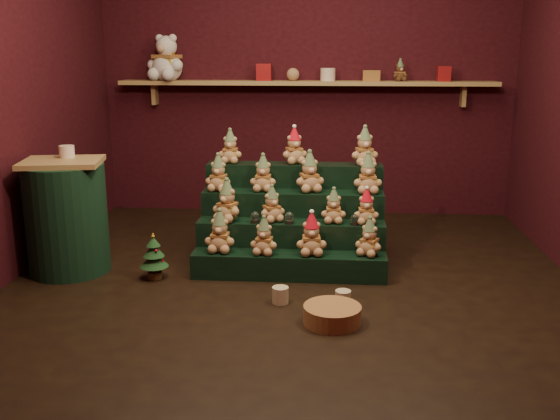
# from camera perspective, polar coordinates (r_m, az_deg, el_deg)

# --- Properties ---
(ground) EXTENTS (4.00, 4.00, 0.00)m
(ground) POSITION_cam_1_polar(r_m,az_deg,el_deg) (4.50, 1.20, -6.38)
(ground) COLOR black
(ground) RESTS_ON ground
(back_wall) EXTENTS (4.00, 0.10, 2.80)m
(back_wall) POSITION_cam_1_polar(r_m,az_deg,el_deg) (6.27, 2.45, 12.52)
(back_wall) COLOR black
(back_wall) RESTS_ON ground
(front_wall) EXTENTS (4.00, 0.10, 2.80)m
(front_wall) POSITION_cam_1_polar(r_m,az_deg,el_deg) (2.18, -1.96, 9.39)
(front_wall) COLOR black
(front_wall) RESTS_ON ground
(back_shelf) EXTENTS (3.60, 0.26, 0.24)m
(back_shelf) POSITION_cam_1_polar(r_m,az_deg,el_deg) (6.09, 2.37, 11.48)
(back_shelf) COLOR #A58A52
(back_shelf) RESTS_ON ground
(riser_tier_front) EXTENTS (1.40, 0.22, 0.18)m
(riser_tier_front) POSITION_cam_1_polar(r_m,az_deg,el_deg) (4.51, 0.80, -5.11)
(riser_tier_front) COLOR black
(riser_tier_front) RESTS_ON ground
(riser_tier_midfront) EXTENTS (1.40, 0.22, 0.36)m
(riser_tier_midfront) POSITION_cam_1_polar(r_m,az_deg,el_deg) (4.69, 0.99, -3.18)
(riser_tier_midfront) COLOR black
(riser_tier_midfront) RESTS_ON ground
(riser_tier_midback) EXTENTS (1.40, 0.22, 0.54)m
(riser_tier_midback) POSITION_cam_1_polar(r_m,az_deg,el_deg) (4.88, 1.16, -1.40)
(riser_tier_midback) COLOR black
(riser_tier_midback) RESTS_ON ground
(riser_tier_back) EXTENTS (1.40, 0.22, 0.72)m
(riser_tier_back) POSITION_cam_1_polar(r_m,az_deg,el_deg) (5.07, 1.32, 0.24)
(riser_tier_back) COLOR black
(riser_tier_back) RESTS_ON ground
(teddy_0) EXTENTS (0.22, 0.20, 0.31)m
(teddy_0) POSITION_cam_1_polar(r_m,az_deg,el_deg) (4.51, -5.52, -1.95)
(teddy_0) COLOR tan
(teddy_0) RESTS_ON riser_tier_front
(teddy_1) EXTENTS (0.21, 0.20, 0.27)m
(teddy_1) POSITION_cam_1_polar(r_m,az_deg,el_deg) (4.44, -1.47, -2.37)
(teddy_1) COLOR tan
(teddy_1) RESTS_ON riser_tier_front
(teddy_2) EXTENTS (0.23, 0.21, 0.30)m
(teddy_2) POSITION_cam_1_polar(r_m,az_deg,el_deg) (4.43, 2.89, -2.23)
(teddy_2) COLOR tan
(teddy_2) RESTS_ON riser_tier_front
(teddy_3) EXTENTS (0.25, 0.24, 0.27)m
(teddy_3) POSITION_cam_1_polar(r_m,az_deg,el_deg) (4.46, 8.18, -2.45)
(teddy_3) COLOR tan
(teddy_3) RESTS_ON riser_tier_front
(teddy_4) EXTENTS (0.28, 0.27, 0.31)m
(teddy_4) POSITION_cam_1_polar(r_m,az_deg,el_deg) (4.65, -4.86, 0.87)
(teddy_4) COLOR tan
(teddy_4) RESTS_ON riser_tier_midfront
(teddy_5) EXTENTS (0.25, 0.25, 0.27)m
(teddy_5) POSITION_cam_1_polar(r_m,az_deg,el_deg) (4.62, -0.75, 0.57)
(teddy_5) COLOR tan
(teddy_5) RESTS_ON riser_tier_midfront
(teddy_6) EXTENTS (0.18, 0.17, 0.25)m
(teddy_6) POSITION_cam_1_polar(r_m,az_deg,el_deg) (4.60, 4.93, 0.38)
(teddy_6) COLOR tan
(teddy_6) RESTS_ON riser_tier_midfront
(teddy_7) EXTENTS (0.19, 0.17, 0.26)m
(teddy_7) POSITION_cam_1_polar(r_m,az_deg,el_deg) (4.60, 7.89, 0.31)
(teddy_7) COLOR tan
(teddy_7) RESTS_ON riser_tier_midfront
(teddy_8) EXTENTS (0.22, 0.20, 0.28)m
(teddy_8) POSITION_cam_1_polar(r_m,az_deg,el_deg) (4.84, -5.66, 3.40)
(teddy_8) COLOR tan
(teddy_8) RESTS_ON riser_tier_midback
(teddy_9) EXTENTS (0.20, 0.18, 0.28)m
(teddy_9) POSITION_cam_1_polar(r_m,az_deg,el_deg) (4.81, -1.55, 3.39)
(teddy_9) COLOR tan
(teddy_9) RESTS_ON riser_tier_midback
(teddy_10) EXTENTS (0.27, 0.26, 0.31)m
(teddy_10) POSITION_cam_1_polar(r_m,az_deg,el_deg) (4.79, 2.71, 3.51)
(teddy_10) COLOR tan
(teddy_10) RESTS_ON riser_tier_midback
(teddy_11) EXTENTS (0.23, 0.21, 0.30)m
(teddy_11) POSITION_cam_1_polar(r_m,az_deg,el_deg) (4.79, 8.04, 3.34)
(teddy_11) COLOR tan
(teddy_11) RESTS_ON riser_tier_midback
(teddy_12) EXTENTS (0.20, 0.18, 0.27)m
(teddy_12) POSITION_cam_1_polar(r_m,az_deg,el_deg) (5.03, -4.57, 5.81)
(teddy_12) COLOR tan
(teddy_12) RESTS_ON riser_tier_back
(teddy_13) EXTENTS (0.26, 0.25, 0.28)m
(teddy_13) POSITION_cam_1_polar(r_m,az_deg,el_deg) (4.99, 1.31, 5.89)
(teddy_13) COLOR tan
(teddy_13) RESTS_ON riser_tier_back
(teddy_14) EXTENTS (0.25, 0.24, 0.30)m
(teddy_14) POSITION_cam_1_polar(r_m,az_deg,el_deg) (4.96, 7.74, 5.81)
(teddy_14) COLOR tan
(teddy_14) RESTS_ON riser_tier_back
(snow_globe_a) EXTENTS (0.06, 0.06, 0.09)m
(snow_globe_a) POSITION_cam_1_polar(r_m,az_deg,el_deg) (4.60, -2.31, -0.66)
(snow_globe_a) COLOR black
(snow_globe_a) RESTS_ON riser_tier_midfront
(snow_globe_b) EXTENTS (0.07, 0.07, 0.09)m
(snow_globe_b) POSITION_cam_1_polar(r_m,az_deg,el_deg) (4.57, 0.85, -0.71)
(snow_globe_b) COLOR black
(snow_globe_b) RESTS_ON riser_tier_midfront
(snow_globe_c) EXTENTS (0.06, 0.06, 0.08)m
(snow_globe_c) POSITION_cam_1_polar(r_m,az_deg,el_deg) (4.57, 6.82, -0.88)
(snow_globe_c) COLOR black
(snow_globe_c) RESTS_ON riser_tier_midfront
(side_table) EXTENTS (0.62, 0.58, 0.84)m
(side_table) POSITION_cam_1_polar(r_m,az_deg,el_deg) (4.82, -18.93, -0.62)
(side_table) COLOR #A58A52
(side_table) RESTS_ON ground
(table_ornament) EXTENTS (0.11, 0.11, 0.09)m
(table_ornament) POSITION_cam_1_polar(r_m,az_deg,el_deg) (4.81, -18.91, 5.08)
(table_ornament) COLOR beige
(table_ornament) RESTS_ON side_table
(mini_christmas_tree) EXTENTS (0.20, 0.20, 0.35)m
(mini_christmas_tree) POSITION_cam_1_polar(r_m,az_deg,el_deg) (4.56, -11.46, -4.16)
(mini_christmas_tree) COLOR #4D371B
(mini_christmas_tree) RESTS_ON ground
(mug_left) EXTENTS (0.11, 0.11, 0.11)m
(mug_left) POSITION_cam_1_polar(r_m,az_deg,el_deg) (4.08, 0.03, -7.78)
(mug_left) COLOR beige
(mug_left) RESTS_ON ground
(mug_right) EXTENTS (0.10, 0.10, 0.10)m
(mug_right) POSITION_cam_1_polar(r_m,az_deg,el_deg) (4.06, 5.78, -8.03)
(mug_right) COLOR beige
(mug_right) RESTS_ON ground
(wicker_basket) EXTENTS (0.44, 0.44, 0.11)m
(wicker_basket) POSITION_cam_1_polar(r_m,az_deg,el_deg) (3.81, 4.79, -9.50)
(wicker_basket) COLOR olive
(wicker_basket) RESTS_ON ground
(white_bear) EXTENTS (0.48, 0.46, 0.54)m
(white_bear) POSITION_cam_1_polar(r_m,az_deg,el_deg) (6.25, -10.33, 14.07)
(white_bear) COLOR white
(white_bear) RESTS_ON back_shelf
(brown_bear) EXTENTS (0.18, 0.17, 0.20)m
(brown_bear) POSITION_cam_1_polar(r_m,az_deg,el_deg) (6.08, 10.91, 12.42)
(brown_bear) COLOR #51321B
(brown_bear) RESTS_ON back_shelf
(gift_tin_red_a) EXTENTS (0.14, 0.14, 0.16)m
(gift_tin_red_a) POSITION_cam_1_polar(r_m,az_deg,el_deg) (6.09, -1.46, 12.48)
(gift_tin_red_a) COLOR maroon
(gift_tin_red_a) RESTS_ON back_shelf
(gift_tin_cream) EXTENTS (0.14, 0.14, 0.12)m
(gift_tin_cream) POSITION_cam_1_polar(r_m,az_deg,el_deg) (6.06, 4.40, 12.25)
(gift_tin_cream) COLOR beige
(gift_tin_cream) RESTS_ON back_shelf
(gift_tin_red_b) EXTENTS (0.12, 0.12, 0.14)m
(gift_tin_red_b) POSITION_cam_1_polar(r_m,az_deg,el_deg) (6.15, 14.72, 11.96)
(gift_tin_red_b) COLOR maroon
(gift_tin_red_b) RESTS_ON back_shelf
(shelf_plush_ball) EXTENTS (0.12, 0.12, 0.12)m
(shelf_plush_ball) POSITION_cam_1_polar(r_m,az_deg,el_deg) (6.07, 1.20, 12.29)
(shelf_plush_ball) COLOR tan
(shelf_plush_ball) RESTS_ON back_shelf
(scarf_gift_box) EXTENTS (0.16, 0.10, 0.10)m
(scarf_gift_box) POSITION_cam_1_polar(r_m,az_deg,el_deg) (6.07, 8.35, 12.05)
(scarf_gift_box) COLOR #D4521D
(scarf_gift_box) RESTS_ON back_shelf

